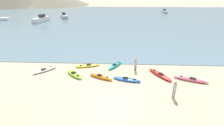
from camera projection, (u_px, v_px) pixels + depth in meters
ground_plane at (110, 104)px, 14.71m from camera, size 400.00×400.00×0.00m
bay_water at (118, 19)px, 54.30m from camera, size 160.00×70.00×0.06m
kayak_on_sand_0 at (160, 75)px, 19.25m from camera, size 2.36×3.28×0.38m
kayak_on_sand_1 at (115, 65)px, 21.55m from camera, size 2.01×2.69×0.36m
kayak_on_sand_2 at (127, 79)px, 18.34m from camera, size 3.05×1.47×0.31m
kayak_on_sand_3 at (74, 74)px, 19.34m from camera, size 2.43×2.44×0.36m
kayak_on_sand_4 at (191, 79)px, 18.26m from camera, size 3.43×1.85×0.39m
kayak_on_sand_5 at (45, 70)px, 20.37m from camera, size 2.46×2.58×0.34m
kayak_on_sand_6 at (88, 66)px, 21.56m from camera, size 3.13×1.51×0.29m
kayak_on_sand_7 at (101, 77)px, 18.78m from camera, size 2.85×1.78×0.39m
person_near_foreground at (175, 89)px, 15.13m from camera, size 0.33×0.22×1.64m
person_near_waterline at (136, 64)px, 20.16m from camera, size 0.31×0.26×1.52m
moored_boat_0 at (165, 11)px, 66.45m from camera, size 1.57×5.03×1.29m
moored_boat_2 at (64, 16)px, 54.77m from camera, size 3.72×5.60×1.67m
moored_boat_4 at (41, 19)px, 48.60m from camera, size 3.05×6.19×2.04m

